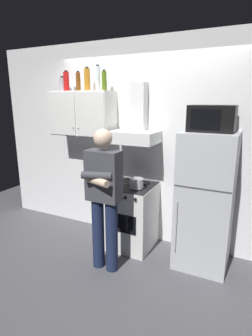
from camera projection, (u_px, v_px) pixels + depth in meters
The scene contains 15 objects.
ground_plane at pixel (126, 254), 3.47m from camera, with size 7.00×7.00×0.00m, color #4C4C51.
back_wall_tiled at pixel (145, 144), 3.66m from camera, with size 4.80×0.10×2.70m, color white.
upper_cabinet at pixel (83, 113), 3.72m from camera, with size 0.90×0.37×0.60m.
stove_oven at pixel (131, 215), 3.60m from camera, with size 0.60×0.62×0.87m.
range_hood at pixel (135, 127), 3.42m from camera, with size 0.60×0.44×0.75m.
refrigerator at pixel (205, 201), 3.10m from camera, with size 0.60×0.62×1.60m.
microwave at pixel (212, 118), 2.89m from camera, with size 0.48×0.37×0.28m.
person_standing at pixel (104, 196), 2.98m from camera, with size 0.38×0.33×1.64m.
cooking_pot at pixel (136, 183), 3.32m from camera, with size 0.27×0.17×0.12m.
bottle_vodka_clear at pixel (98, 78), 3.52m from camera, with size 0.07×0.07×0.32m.
bottle_liquor_amber at pixel (87, 80), 3.57m from camera, with size 0.08×0.08×0.30m.
bottle_olive_oil at pixel (104, 81), 3.47m from camera, with size 0.07×0.07×0.26m.
bottle_soda_red at pixel (66, 81), 3.71m from camera, with size 0.08×0.08×0.27m.
bottle_beer_brown at pixel (78, 82), 3.66m from camera, with size 0.06×0.06×0.26m.
bottle_canister_steel at pixel (63, 84), 3.80m from camera, with size 0.09×0.09×0.20m.
Camera 1 is at (1.35, -2.77, 1.94)m, focal length 28.77 mm.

